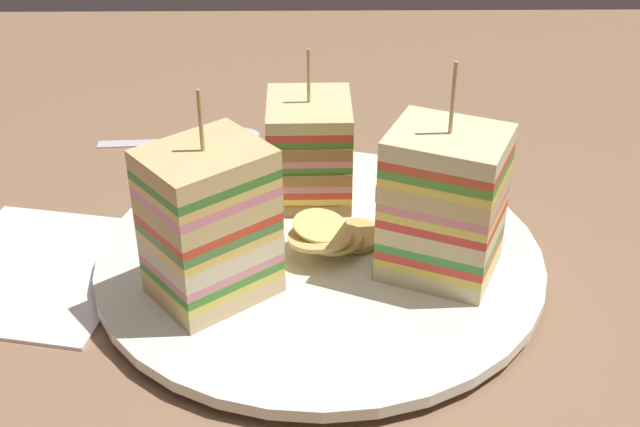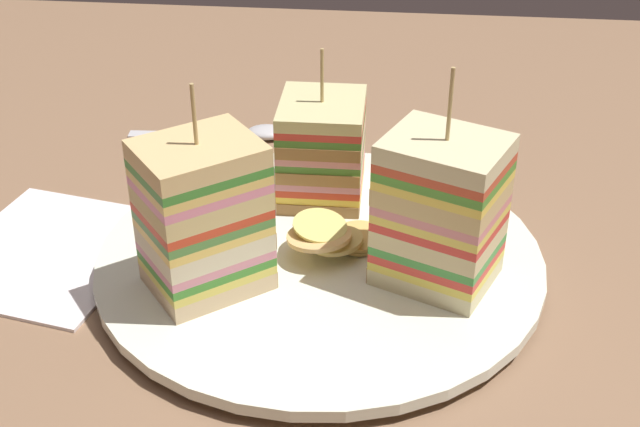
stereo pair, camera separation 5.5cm
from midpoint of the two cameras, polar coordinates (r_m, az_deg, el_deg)
name	(u,v)px [view 2 (the right image)]	position (r cm, az deg, el deg)	size (l,w,h in cm)	color
ground_plane	(320,281)	(57.49, 2.72, -4.62)	(108.80, 95.54, 1.80)	#89664A
plate	(320,259)	(56.46, 2.77, -3.17)	(29.43, 29.43, 1.43)	white
sandwich_wedge_0	(322,149)	(60.96, 2.69, 4.28)	(6.97, 5.99, 11.20)	#D6B68C
sandwich_wedge_1	(204,217)	(50.69, -4.80, -0.34)	(8.62, 8.84, 13.45)	beige
sandwich_wedge_2	(440,212)	(52.09, 11.06, 0.02)	(7.99, 8.61, 14.11)	beige
chip_pile	(335,236)	(55.73, 3.79, -1.59)	(6.90, 8.06, 2.46)	#DEC470
spoon	(245,133)	(74.00, -2.93, 5.39)	(2.67, 13.93, 1.00)	silver
napkin	(51,247)	(60.81, -15.22, -2.28)	(14.08, 12.52, 0.50)	white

